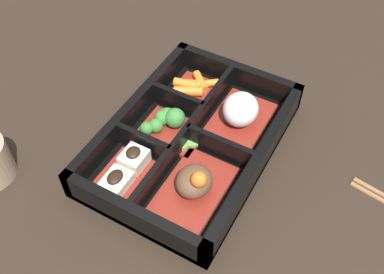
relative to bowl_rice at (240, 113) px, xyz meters
name	(u,v)px	position (x,y,z in m)	size (l,w,h in m)	color
ground_plane	(192,148)	(0.07, -0.04, -0.03)	(3.00, 3.00, 0.00)	black
bento_base	(192,146)	(0.07, -0.04, -0.03)	(0.31, 0.22, 0.01)	black
bento_rim	(190,137)	(0.07, -0.05, -0.01)	(0.31, 0.22, 0.05)	black
bowl_rice	(240,113)	(0.00, 0.00, 0.00)	(0.12, 0.08, 0.05)	maroon
bowl_stew	(194,184)	(0.14, 0.00, -0.01)	(0.12, 0.08, 0.05)	maroon
bowl_carrots	(193,88)	(-0.03, -0.09, -0.01)	(0.07, 0.07, 0.02)	maroon
bowl_greens	(165,122)	(0.06, -0.09, -0.01)	(0.07, 0.06, 0.04)	maroon
bowl_tofu	(126,171)	(0.16, -0.09, -0.01)	(0.08, 0.06, 0.03)	maroon
bowl_pickles	(186,142)	(0.08, -0.05, -0.02)	(0.04, 0.04, 0.01)	maroon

